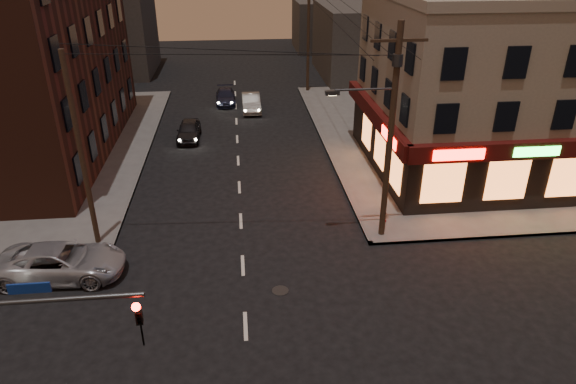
{
  "coord_description": "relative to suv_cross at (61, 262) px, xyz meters",
  "views": [
    {
      "loc": [
        0.03,
        -15.11,
        13.16
      ],
      "look_at": [
        2.11,
        4.72,
        3.2
      ],
      "focal_mm": 32.0,
      "sensor_mm": 36.0,
      "label": 1
    }
  ],
  "objects": [
    {
      "name": "ground",
      "position": [
        7.71,
        -4.0,
        -0.74
      ],
      "size": [
        120.0,
        120.0,
        0.0
      ],
      "primitive_type": "plane",
      "color": "black",
      "rests_on": "ground"
    },
    {
      "name": "sidewalk_ne",
      "position": [
        25.71,
        15.0,
        -0.66
      ],
      "size": [
        24.0,
        28.0,
        0.15
      ],
      "primitive_type": "cube",
      "color": "#514F4C",
      "rests_on": "ground"
    },
    {
      "name": "pizza_building",
      "position": [
        23.64,
        9.43,
        4.61
      ],
      "size": [
        15.85,
        12.85,
        10.5
      ],
      "color": "gray",
      "rests_on": "sidewalk_ne"
    },
    {
      "name": "bg_building_ne_a",
      "position": [
        21.71,
        34.0,
        2.76
      ],
      "size": [
        10.0,
        12.0,
        7.0
      ],
      "primitive_type": "cube",
      "color": "#3F3D3A",
      "rests_on": "ground"
    },
    {
      "name": "bg_building_nw",
      "position": [
        -5.29,
        38.0,
        3.26
      ],
      "size": [
        9.0,
        10.0,
        8.0
      ],
      "primitive_type": "cube",
      "color": "#3F3D3A",
      "rests_on": "ground"
    },
    {
      "name": "bg_building_ne_b",
      "position": [
        19.71,
        48.0,
        2.26
      ],
      "size": [
        8.0,
        8.0,
        6.0
      ],
      "primitive_type": "cube",
      "color": "#3F3D3A",
      "rests_on": "ground"
    },
    {
      "name": "utility_pole_main",
      "position": [
        14.39,
        1.8,
        5.02
      ],
      "size": [
        4.2,
        0.44,
        10.0
      ],
      "color": "#382619",
      "rests_on": "sidewalk_ne"
    },
    {
      "name": "utility_pole_far",
      "position": [
        14.51,
        28.0,
        3.91
      ],
      "size": [
        0.26,
        0.26,
        9.0
      ],
      "primitive_type": "cylinder",
      "color": "#382619",
      "rests_on": "sidewalk_ne"
    },
    {
      "name": "utility_pole_west",
      "position": [
        0.91,
        2.5,
        3.91
      ],
      "size": [
        0.24,
        0.24,
        9.0
      ],
      "primitive_type": "cylinder",
      "color": "#382619",
      "rests_on": "sidewalk_nw"
    },
    {
      "name": "traffic_signal",
      "position": [
        2.14,
        -9.6,
        3.42
      ],
      "size": [
        4.49,
        0.32,
        6.47
      ],
      "color": "#333538",
      "rests_on": "ground"
    },
    {
      "name": "suv_cross",
      "position": [
        0.0,
        0.0,
        0.0
      ],
      "size": [
        5.42,
        2.7,
        1.47
      ],
      "primitive_type": "imported",
      "rotation": [
        0.0,
        0.0,
        1.52
      ],
      "color": "#989AA1",
      "rests_on": "ground"
    },
    {
      "name": "sedan_near",
      "position": [
        4.27,
        16.37,
        -0.07
      ],
      "size": [
        1.67,
        3.95,
        1.33
      ],
      "primitive_type": "imported",
      "rotation": [
        0.0,
        0.0,
        -0.03
      ],
      "color": "black",
      "rests_on": "ground"
    },
    {
      "name": "sedan_mid",
      "position": [
        9.01,
        22.71,
        -0.04
      ],
      "size": [
        1.51,
        4.23,
        1.39
      ],
      "primitive_type": "imported",
      "rotation": [
        0.0,
        0.0,
        0.01
      ],
      "color": "gray",
      "rests_on": "ground"
    },
    {
      "name": "sedan_far",
      "position": [
        6.86,
        25.06,
        -0.14
      ],
      "size": [
        1.76,
        4.16,
        1.2
      ],
      "primitive_type": "imported",
      "rotation": [
        0.0,
        0.0,
        0.02
      ],
      "color": "black",
      "rests_on": "ground"
    },
    {
      "name": "fire_hydrant",
      "position": [
        14.71,
        2.33,
        -0.21
      ],
      "size": [
        0.3,
        0.3,
        0.7
      ],
      "rotation": [
        0.0,
        0.0,
        0.03
      ],
      "color": "maroon",
      "rests_on": "sidewalk_ne"
    }
  ]
}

